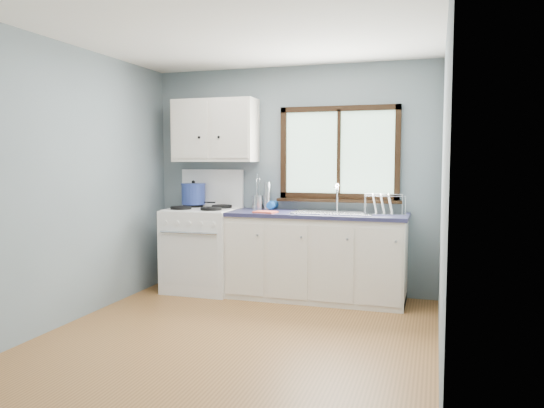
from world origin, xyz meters
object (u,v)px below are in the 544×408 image
(stockpot, at_px, (193,194))
(thermos, at_px, (267,196))
(utensil_crock, at_px, (258,202))
(dish_rack, at_px, (383,209))
(base_cabinets, at_px, (316,261))
(sink, at_px, (333,219))
(skillet, at_px, (194,202))
(gas_range, at_px, (202,247))

(stockpot, bearing_deg, thermos, 2.97)
(utensil_crock, xyz_separation_m, thermos, (0.11, 0.01, 0.07))
(utensil_crock, height_order, dish_rack, utensil_crock)
(base_cabinets, xyz_separation_m, thermos, (-0.60, 0.17, 0.66))
(base_cabinets, xyz_separation_m, stockpot, (-1.48, 0.13, 0.67))
(utensil_crock, bearing_deg, sink, -10.56)
(base_cabinets, distance_m, thermos, 0.91)
(dish_rack, bearing_deg, sink, 174.61)
(skillet, height_order, utensil_crock, utensil_crock)
(sink, height_order, stockpot, stockpot)
(base_cabinets, height_order, thermos, thermos)
(base_cabinets, relative_size, thermos, 6.01)
(stockpot, relative_size, utensil_crock, 0.77)
(sink, bearing_deg, dish_rack, 3.88)
(skillet, bearing_deg, dish_rack, -7.49)
(base_cabinets, bearing_deg, utensil_crock, 166.87)
(sink, bearing_deg, base_cabinets, 179.87)
(gas_range, xyz_separation_m, sink, (1.49, 0.02, 0.37))
(base_cabinets, height_order, stockpot, stockpot)
(sink, distance_m, dish_rack, 0.52)
(skillet, bearing_deg, stockpot, 169.38)
(base_cabinets, bearing_deg, stockpot, 175.02)
(base_cabinets, distance_m, utensil_crock, 0.94)
(gas_range, bearing_deg, dish_rack, 1.51)
(thermos, bearing_deg, skillet, -176.93)
(base_cabinets, bearing_deg, skillet, 175.02)
(gas_range, bearing_deg, thermos, 15.35)
(stockpot, distance_m, utensil_crock, 0.77)
(dish_rack, bearing_deg, skillet, 168.23)
(skillet, xyz_separation_m, utensil_crock, (0.76, 0.04, 0.02))
(gas_range, distance_m, dish_rack, 2.05)
(skillet, height_order, dish_rack, dish_rack)
(sink, relative_size, utensil_crock, 2.11)
(sink, bearing_deg, utensil_crock, 169.44)
(skillet, distance_m, utensil_crock, 0.76)
(gas_range, relative_size, stockpot, 4.46)
(stockpot, distance_m, dish_rack, 2.17)
(sink, distance_m, utensil_crock, 0.92)
(base_cabinets, height_order, utensil_crock, utensil_crock)
(skillet, bearing_deg, base_cabinets, -9.97)
(stockpot, xyz_separation_m, dish_rack, (2.17, -0.10, -0.11))
(utensil_crock, bearing_deg, skillet, -177.18)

